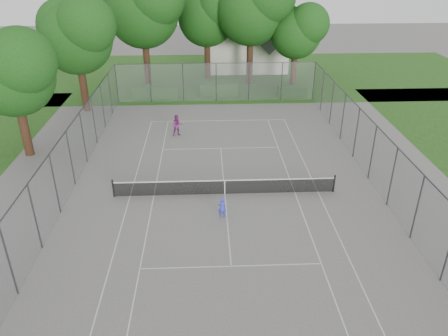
{
  "coord_description": "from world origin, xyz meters",
  "views": [
    {
      "loc": [
        -1.02,
        -21.87,
        12.99
      ],
      "look_at": [
        0.0,
        1.0,
        1.2
      ],
      "focal_mm": 35.0,
      "sensor_mm": 36.0,
      "label": 1
    }
  ],
  "objects_px": {
    "girl_player": "(222,207)",
    "woman_player": "(177,125)",
    "tennis_net": "(225,187)",
    "house": "(248,30)"
  },
  "relations": [
    {
      "from": "girl_player",
      "to": "woman_player",
      "type": "bearing_deg",
      "value": -88.33
    },
    {
      "from": "tennis_net",
      "to": "house",
      "type": "xyz_separation_m",
      "value": [
        3.94,
        29.04,
        3.81
      ]
    },
    {
      "from": "girl_player",
      "to": "woman_player",
      "type": "relative_size",
      "value": 0.73
    },
    {
      "from": "house",
      "to": "girl_player",
      "type": "relative_size",
      "value": 8.97
    },
    {
      "from": "tennis_net",
      "to": "woman_player",
      "type": "height_order",
      "value": "woman_player"
    },
    {
      "from": "tennis_net",
      "to": "girl_player",
      "type": "height_order",
      "value": "girl_player"
    },
    {
      "from": "tennis_net",
      "to": "woman_player",
      "type": "bearing_deg",
      "value": 109.61
    },
    {
      "from": "tennis_net",
      "to": "house",
      "type": "relative_size",
      "value": 1.2
    },
    {
      "from": "house",
      "to": "girl_player",
      "type": "distance_m",
      "value": 31.91
    },
    {
      "from": "tennis_net",
      "to": "woman_player",
      "type": "distance_m",
      "value": 9.44
    }
  ]
}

